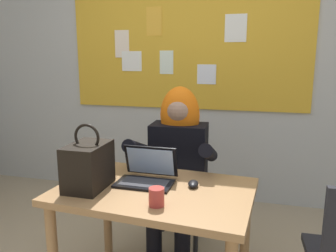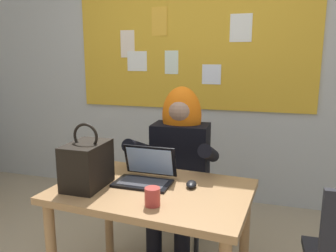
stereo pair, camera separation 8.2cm
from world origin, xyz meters
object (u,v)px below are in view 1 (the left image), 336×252
at_px(laptop, 147,174).
at_px(handbag, 88,165).
at_px(desk_main, 155,205).
at_px(person_costumed, 177,157).
at_px(chair_at_desk, 180,180).
at_px(coffee_mug, 157,197).
at_px(computer_mouse, 193,184).

relative_size(laptop, handbag, 0.89).
relative_size(desk_main, person_costumed, 0.93).
xyz_separation_m(chair_at_desk, coffee_mug, (0.09, -0.95, 0.27)).
xyz_separation_m(laptop, handbag, (-0.30, -0.17, 0.09)).
relative_size(person_costumed, computer_mouse, 12.08).
xyz_separation_m(chair_at_desk, computer_mouse, (0.22, -0.65, 0.24)).
bearing_deg(chair_at_desk, computer_mouse, 17.78).
height_order(chair_at_desk, coffee_mug, chair_at_desk).
relative_size(person_costumed, coffee_mug, 13.23).
height_order(desk_main, coffee_mug, coffee_mug).
bearing_deg(computer_mouse, person_costumed, 105.81).
bearing_deg(chair_at_desk, desk_main, -0.37).
height_order(chair_at_desk, person_costumed, person_costumed).
distance_m(desk_main, chair_at_desk, 0.74).
bearing_deg(coffee_mug, handbag, 163.36).
xyz_separation_m(desk_main, coffee_mug, (0.08, -0.22, 0.15)).
height_order(desk_main, handbag, handbag).
distance_m(person_costumed, handbag, 0.78).
distance_m(person_costumed, laptop, 0.52).
xyz_separation_m(person_costumed, handbag, (-0.36, -0.68, 0.12)).
bearing_deg(laptop, handbag, -149.60).
relative_size(laptop, coffee_mug, 3.55).
height_order(person_costumed, laptop, person_costumed).
bearing_deg(laptop, person_costumed, 83.38).
bearing_deg(person_costumed, chair_at_desk, 179.77).
bearing_deg(computer_mouse, handbag, -171.23).
bearing_deg(laptop, computer_mouse, 0.21).
height_order(desk_main, computer_mouse, computer_mouse).
xyz_separation_m(desk_main, computer_mouse, (0.21, 0.08, 0.12)).
relative_size(chair_at_desk, handbag, 2.40).
bearing_deg(coffee_mug, laptop, 116.82).
distance_m(laptop, coffee_mug, 0.34).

